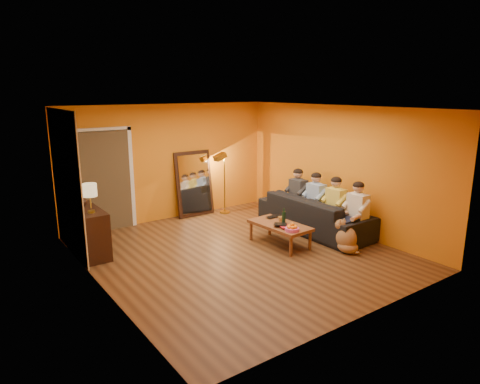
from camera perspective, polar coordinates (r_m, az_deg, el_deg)
room_shell at (r=7.78m, az=-1.54°, el=1.62°), size 5.00×5.50×2.60m
white_accent at (r=8.06m, az=-22.13°, el=1.03°), size 0.02×1.90×2.58m
doorway_recess at (r=9.38m, az=-17.76°, el=1.47°), size 1.06×0.30×2.10m
door_jamb_left at (r=9.11m, az=-20.92°, el=0.88°), size 0.08×0.06×2.20m
door_jamb_right at (r=9.45m, az=-14.25°, el=1.79°), size 0.08×0.06×2.20m
door_header at (r=9.11m, az=-18.00°, el=7.93°), size 1.22×0.06×0.08m
mirror_frame at (r=10.06m, az=-6.14°, el=1.13°), size 0.92×0.27×1.51m
mirror_glass at (r=10.02m, az=-6.03°, el=1.09°), size 0.78×0.21×1.35m
sideboard at (r=8.15m, az=-19.57°, el=-5.01°), size 0.44×1.18×0.85m
table_lamp at (r=7.68m, az=-19.33°, el=-0.80°), size 0.24×0.24×0.51m
sofa at (r=9.08m, az=9.90°, el=-2.88°), size 2.55×1.00×0.75m
coffee_table at (r=8.24m, az=5.30°, el=-5.63°), size 0.69×1.25×0.42m
floor_lamp at (r=10.17m, az=-2.08°, el=1.11°), size 0.31×0.25×1.44m
dog at (r=8.06m, az=14.00°, el=-5.67°), size 0.37×0.55×0.62m
person_far_left at (r=8.47m, az=15.39°, el=-2.69°), size 0.70×0.44×1.22m
person_mid_left at (r=8.81m, az=12.63°, el=-1.91°), size 0.70×0.44×1.22m
person_mid_right at (r=9.17m, az=10.08°, el=-1.18°), size 0.70×0.44×1.22m
person_far_right at (r=9.55m, az=7.74°, el=-0.51°), size 0.70×0.44×1.22m
fruit_bowl at (r=7.76m, az=6.96°, el=-4.62°), size 0.26×0.26×0.16m
wine_bottle at (r=8.12m, az=5.86°, el=-3.22°), size 0.07×0.07×0.31m
tumbler at (r=8.32m, az=5.43°, el=-3.59°), size 0.10×0.10×0.09m
laptop at (r=8.53m, az=4.72°, el=-3.36°), size 0.35×0.24×0.03m
book_lower at (r=7.91m, az=5.29°, el=-4.76°), size 0.24×0.27×0.02m
book_mid at (r=7.92m, az=5.30°, el=-4.59°), size 0.26×0.31×0.02m
book_upper at (r=7.89m, az=5.35°, el=-4.49°), size 0.29×0.29×0.02m
vase at (r=8.24m, az=-20.35°, el=-1.07°), size 0.19×0.19×0.20m
flowers at (r=8.19m, az=-20.47°, el=0.39°), size 0.17×0.17×0.39m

